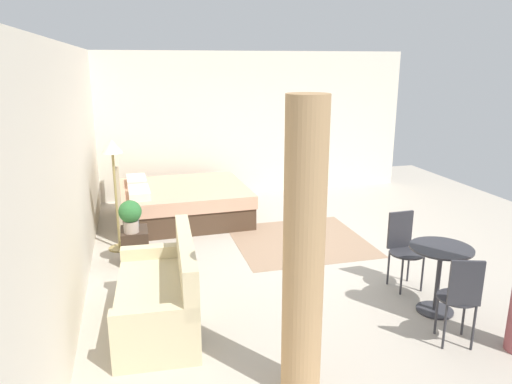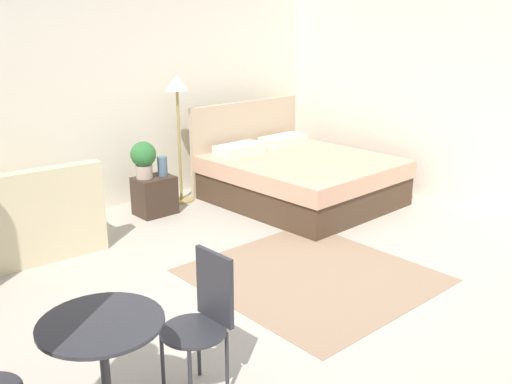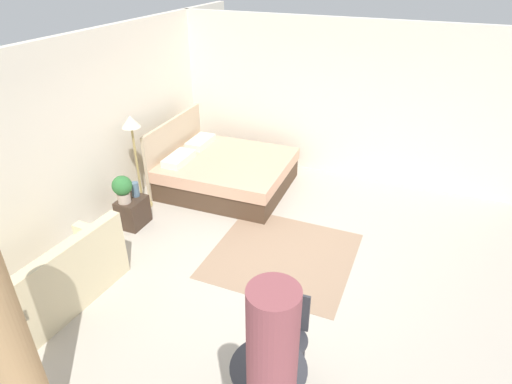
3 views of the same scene
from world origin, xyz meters
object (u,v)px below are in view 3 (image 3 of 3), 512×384
at_px(nightstand, 133,212).
at_px(vase, 135,189).
at_px(couch, 60,281).
at_px(cafe_chair_near_couch, 291,327).
at_px(floor_lamp, 133,136).
at_px(potted_plant, 122,188).
at_px(bed, 224,172).

relative_size(nightstand, vase, 1.99).
distance_m(couch, cafe_chair_near_couch, 2.85).
distance_m(floor_lamp, cafe_chair_near_couch, 3.94).
height_order(couch, nightstand, couch).
distance_m(couch, vase, 1.86).
relative_size(nightstand, potted_plant, 1.05).
relative_size(vase, cafe_chair_near_couch, 0.25).
bearing_deg(couch, cafe_chair_near_couch, -86.48).
distance_m(bed, nightstand, 1.81).
bearing_deg(cafe_chair_near_couch, vase, 61.62).
height_order(vase, floor_lamp, floor_lamp).
height_order(potted_plant, cafe_chair_near_couch, cafe_chair_near_couch).
height_order(nightstand, floor_lamp, floor_lamp).
height_order(bed, vase, bed).
height_order(bed, couch, bed).
distance_m(bed, floor_lamp, 1.76).
relative_size(bed, cafe_chair_near_couch, 2.42).
bearing_deg(vase, bed, -26.26).
bearing_deg(potted_plant, floor_lamp, 16.42).
bearing_deg(bed, vase, 153.74).
xyz_separation_m(potted_plant, floor_lamp, (0.62, 0.18, 0.56)).
bearing_deg(couch, potted_plant, 9.32).
xyz_separation_m(vase, floor_lamp, (0.40, 0.23, 0.69)).
relative_size(couch, floor_lamp, 1.04).
xyz_separation_m(couch, floor_lamp, (2.22, 0.45, 0.95)).
bearing_deg(couch, nightstand, 7.68).
relative_size(bed, couch, 1.33).
bearing_deg(cafe_chair_near_couch, bed, 36.02).
relative_size(couch, nightstand, 3.61).
distance_m(vase, floor_lamp, 0.83).
xyz_separation_m(nightstand, potted_plant, (-0.10, 0.03, 0.47)).
bearing_deg(potted_plant, nightstand, -18.54).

